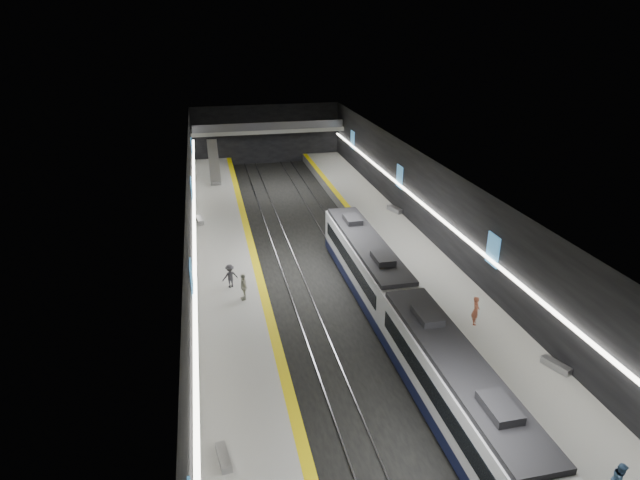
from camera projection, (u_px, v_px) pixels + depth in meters
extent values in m
plane|color=black|center=(323.00, 272.00, 42.96)|extent=(70.00, 70.00, 0.00)
cube|color=beige|center=(323.00, 176.00, 39.84)|extent=(20.00, 70.00, 0.04)
cube|color=black|center=(191.00, 237.00, 39.41)|extent=(0.04, 70.00, 8.00)
cube|color=black|center=(443.00, 216.00, 43.39)|extent=(0.04, 70.00, 8.00)
cube|color=black|center=(267.00, 134.00, 72.86)|extent=(20.00, 0.04, 8.00)
cube|color=slate|center=(229.00, 276.00, 41.28)|extent=(5.00, 70.00, 1.00)
cube|color=#A9A9A4|center=(228.00, 270.00, 41.08)|extent=(5.00, 70.00, 0.02)
cube|color=yellow|center=(257.00, 267.00, 41.51)|extent=(0.60, 70.00, 0.02)
cube|color=slate|center=(411.00, 258.00, 44.26)|extent=(5.00, 70.00, 1.00)
cube|color=#A9A9A4|center=(412.00, 252.00, 44.06)|extent=(5.00, 70.00, 0.02)
cube|color=yellow|center=(386.00, 255.00, 43.62)|extent=(0.60, 70.00, 0.02)
cube|color=gray|center=(284.00, 275.00, 42.30)|extent=(0.08, 70.00, 0.12)
cube|color=gray|center=(301.00, 274.00, 42.59)|extent=(0.08, 70.00, 0.12)
cube|color=gray|center=(345.00, 269.00, 43.29)|extent=(0.08, 70.00, 0.12)
cube|color=gray|center=(362.00, 268.00, 43.58)|extent=(0.08, 70.00, 0.12)
cube|color=#0E1335|center=(452.00, 412.00, 26.79)|extent=(2.65, 15.00, 0.80)
cube|color=white|center=(455.00, 385.00, 26.15)|extent=(2.65, 15.00, 2.50)
cube|color=black|center=(458.00, 361.00, 25.60)|extent=(2.44, 14.25, 0.30)
cube|color=black|center=(455.00, 384.00, 26.13)|extent=(2.69, 13.20, 1.00)
cube|color=#0E1335|center=(365.00, 279.00, 40.28)|extent=(2.65, 15.00, 0.80)
cube|color=white|center=(366.00, 259.00, 39.63)|extent=(2.65, 15.00, 2.50)
cube|color=black|center=(366.00, 242.00, 39.09)|extent=(2.44, 14.25, 0.30)
cube|color=black|center=(366.00, 258.00, 39.61)|extent=(2.69, 13.20, 1.00)
cube|color=black|center=(401.00, 310.00, 32.89)|extent=(1.85, 0.05, 1.20)
cube|color=teal|center=(192.00, 279.00, 32.04)|extent=(0.10, 1.50, 2.20)
cube|color=teal|center=(192.00, 190.00, 48.22)|extent=(0.10, 1.50, 2.20)
cube|color=teal|center=(192.00, 148.00, 63.50)|extent=(0.10, 1.50, 2.20)
cube|color=teal|center=(493.00, 250.00, 35.99)|extent=(0.10, 1.50, 2.20)
cube|color=teal|center=(400.00, 177.00, 52.17)|extent=(0.10, 1.50, 2.20)
cube|color=teal|center=(352.00, 140.00, 67.45)|extent=(0.10, 1.50, 2.20)
cube|color=white|center=(194.00, 239.00, 39.53)|extent=(0.25, 68.60, 0.12)
cube|color=white|center=(441.00, 219.00, 43.43)|extent=(0.25, 68.60, 0.12)
cube|color=gray|center=(268.00, 130.00, 70.67)|extent=(20.00, 3.00, 0.50)
cube|color=#47474C|center=(269.00, 126.00, 69.08)|extent=(19.60, 0.08, 1.00)
cube|color=#99999E|center=(214.00, 162.00, 63.71)|extent=(1.20, 7.50, 3.92)
cube|color=#99999E|center=(224.00, 458.00, 23.46)|extent=(0.68, 1.66, 0.39)
cube|color=#99999E|center=(200.00, 220.00, 50.38)|extent=(0.78, 1.93, 0.46)
cube|color=#99999E|center=(556.00, 365.00, 29.58)|extent=(1.04, 1.78, 0.42)
cube|color=#99999E|center=(395.00, 209.00, 53.08)|extent=(1.07, 1.99, 0.47)
imported|color=#BA6045|center=(476.00, 311.00, 33.58)|extent=(0.70, 0.82, 1.91)
imported|color=beige|center=(243.00, 287.00, 36.51)|extent=(0.60, 1.18, 1.92)
imported|color=#3B3A41|center=(230.00, 276.00, 38.17)|extent=(1.28, 0.96, 1.76)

